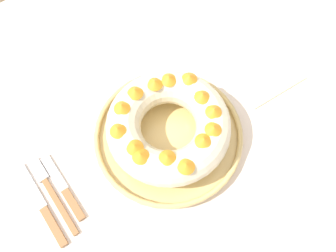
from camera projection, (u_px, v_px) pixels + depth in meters
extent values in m
plane|color=brown|center=(170.00, 206.00, 1.45)|extent=(8.00, 8.00, 0.00)
cube|color=beige|center=(172.00, 144.00, 0.76)|extent=(1.58, 1.24, 0.03)
cylinder|color=tan|center=(168.00, 136.00, 0.74)|extent=(0.32, 0.32, 0.01)
torus|color=tan|center=(168.00, 134.00, 0.73)|extent=(0.33, 0.33, 0.01)
torus|color=beige|center=(168.00, 126.00, 0.69)|extent=(0.27, 0.27, 0.07)
cone|color=orange|center=(190.00, 77.00, 0.69)|extent=(0.05, 0.05, 0.01)
cone|color=orange|center=(169.00, 78.00, 0.69)|extent=(0.04, 0.04, 0.01)
cone|color=orange|center=(155.00, 83.00, 0.69)|extent=(0.04, 0.04, 0.01)
cone|color=orange|center=(135.00, 91.00, 0.68)|extent=(0.05, 0.05, 0.01)
cone|color=orange|center=(122.00, 107.00, 0.66)|extent=(0.05, 0.05, 0.01)
cone|color=orange|center=(118.00, 130.00, 0.64)|extent=(0.05, 0.05, 0.01)
cone|color=orange|center=(133.00, 145.00, 0.63)|extent=(0.05, 0.05, 0.01)
cone|color=orange|center=(141.00, 155.00, 0.62)|extent=(0.04, 0.04, 0.01)
cone|color=orange|center=(167.00, 157.00, 0.62)|extent=(0.04, 0.04, 0.01)
cone|color=orange|center=(186.00, 165.00, 0.61)|extent=(0.04, 0.04, 0.01)
cone|color=orange|center=(204.00, 140.00, 0.63)|extent=(0.05, 0.05, 0.01)
cone|color=orange|center=(214.00, 128.00, 0.64)|extent=(0.04, 0.04, 0.01)
cone|color=orange|center=(214.00, 110.00, 0.66)|extent=(0.03, 0.03, 0.01)
cone|color=orange|center=(202.00, 95.00, 0.67)|extent=(0.05, 0.05, 0.01)
cube|color=#936038|center=(60.00, 206.00, 0.68)|extent=(0.01, 0.14, 0.01)
cube|color=silver|center=(39.00, 170.00, 0.71)|extent=(0.02, 0.05, 0.01)
cube|color=#936038|center=(54.00, 226.00, 0.66)|extent=(0.02, 0.09, 0.01)
cube|color=silver|center=(31.00, 186.00, 0.70)|extent=(0.02, 0.11, 0.00)
cube|color=#936038|center=(73.00, 204.00, 0.68)|extent=(0.02, 0.08, 0.01)
cube|color=silver|center=(54.00, 173.00, 0.71)|extent=(0.02, 0.09, 0.00)
cube|color=beige|center=(266.00, 76.00, 0.82)|extent=(0.17, 0.13, 0.00)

